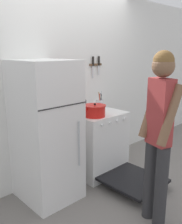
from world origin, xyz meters
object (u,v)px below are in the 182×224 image
object	(u,v)px
dutch_oven_pot	(95,111)
refrigerator	(46,132)
utensil_jar	(100,104)
stove_range	(99,143)
tea_kettle	(83,108)
person	(159,130)

from	to	relation	value
dutch_oven_pot	refrigerator	bearing A→B (deg)	173.37
utensil_jar	refrigerator	bearing A→B (deg)	-171.09
stove_range	dutch_oven_pot	xyz separation A→B (m)	(-0.16, -0.08, 0.52)
stove_range	dutch_oven_pot	bearing A→B (deg)	-153.14
stove_range	tea_kettle	xyz separation A→B (m)	(-0.15, 0.16, 0.51)
dutch_oven_pot	utensil_jar	distance (m)	0.42
person	utensil_jar	bearing A→B (deg)	-5.60
stove_range	utensil_jar	xyz separation A→B (m)	(0.18, 0.16, 0.52)
refrigerator	utensil_jar	distance (m)	1.07
refrigerator	dutch_oven_pot	size ratio (longest dim) A/B	4.94
dutch_oven_pot	person	xyz separation A→B (m)	(-0.19, -1.06, 0.02)
utensil_jar	person	size ratio (longest dim) A/B	0.16
dutch_oven_pot	tea_kettle	xyz separation A→B (m)	(0.01, 0.24, -0.01)
utensil_jar	person	bearing A→B (deg)	-112.24
refrigerator	stove_range	size ratio (longest dim) A/B	1.24
person	tea_kettle	bearing A→B (deg)	7.77
stove_range	person	bearing A→B (deg)	-107.16
tea_kettle	person	xyz separation A→B (m)	(-0.20, -1.30, 0.04)
stove_range	utensil_jar	size ratio (longest dim) A/B	4.88
stove_range	tea_kettle	bearing A→B (deg)	133.39
tea_kettle	utensil_jar	xyz separation A→B (m)	(0.33, 0.00, 0.01)
dutch_oven_pot	person	world-z (taller)	person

